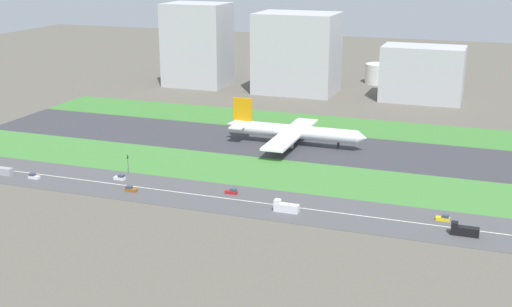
{
  "coord_description": "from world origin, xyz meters",
  "views": [
    {
      "loc": [
        90.69,
        -278.32,
        83.74
      ],
      "look_at": [
        3.7,
        -36.5,
        6.0
      ],
      "focal_mm": 47.28,
      "sensor_mm": 36.0,
      "label": 1
    }
  ],
  "objects_px": {
    "office_tower": "(422,74)",
    "fuel_tank_west": "(378,74)",
    "truck_0": "(464,230)",
    "terminal_building": "(198,45)",
    "truck_1": "(2,171)",
    "traffic_light": "(128,163)",
    "truck_2": "(286,207)",
    "car_0": "(131,189)",
    "hangar_building": "(297,53)",
    "car_2": "(120,178)",
    "car_1": "(232,192)",
    "car_4": "(34,176)",
    "airliner": "(292,132)",
    "car_3": "(444,218)",
    "fuel_tank_centre": "(422,73)"
  },
  "relations": [
    {
      "from": "truck_1",
      "to": "traffic_light",
      "type": "height_order",
      "value": "traffic_light"
    },
    {
      "from": "car_1",
      "to": "hangar_building",
      "type": "distance_m",
      "value": 185.86
    },
    {
      "from": "truck_0",
      "to": "hangar_building",
      "type": "bearing_deg",
      "value": -60.13
    },
    {
      "from": "truck_1",
      "to": "hangar_building",
      "type": "xyz_separation_m",
      "value": [
        62.39,
        192.0,
        22.35
      ]
    },
    {
      "from": "office_tower",
      "to": "fuel_tank_centre",
      "type": "bearing_deg",
      "value": 96.3
    },
    {
      "from": "car_1",
      "to": "hangar_building",
      "type": "height_order",
      "value": "hangar_building"
    },
    {
      "from": "car_1",
      "to": "truck_2",
      "type": "distance_m",
      "value": 25.4
    },
    {
      "from": "truck_2",
      "to": "terminal_building",
      "type": "bearing_deg",
      "value": -58.18
    },
    {
      "from": "car_1",
      "to": "car_2",
      "type": "bearing_deg",
      "value": 180.0
    },
    {
      "from": "truck_1",
      "to": "hangar_building",
      "type": "distance_m",
      "value": 203.12
    },
    {
      "from": "airliner",
      "to": "car_3",
      "type": "relative_size",
      "value": 14.77
    },
    {
      "from": "terminal_building",
      "to": "car_2",
      "type": "bearing_deg",
      "value": -74.62
    },
    {
      "from": "car_4",
      "to": "fuel_tank_west",
      "type": "relative_size",
      "value": 0.26
    },
    {
      "from": "car_0",
      "to": "car_3",
      "type": "height_order",
      "value": "same"
    },
    {
      "from": "car_1",
      "to": "truck_0",
      "type": "bearing_deg",
      "value": -7.08
    },
    {
      "from": "car_4",
      "to": "office_tower",
      "type": "height_order",
      "value": "office_tower"
    },
    {
      "from": "car_2",
      "to": "car_1",
      "type": "bearing_deg",
      "value": 0.0
    },
    {
      "from": "traffic_light",
      "to": "hangar_building",
      "type": "height_order",
      "value": "hangar_building"
    },
    {
      "from": "car_1",
      "to": "car_2",
      "type": "height_order",
      "value": "same"
    },
    {
      "from": "car_1",
      "to": "fuel_tank_west",
      "type": "height_order",
      "value": "fuel_tank_west"
    },
    {
      "from": "airliner",
      "to": "car_1",
      "type": "bearing_deg",
      "value": -91.5
    },
    {
      "from": "terminal_building",
      "to": "fuel_tank_centre",
      "type": "bearing_deg",
      "value": 18.3
    },
    {
      "from": "traffic_light",
      "to": "terminal_building",
      "type": "xyz_separation_m",
      "value": [
        -49.05,
        174.01,
        21.75
      ]
    },
    {
      "from": "airliner",
      "to": "car_1",
      "type": "xyz_separation_m",
      "value": [
        -1.78,
        -68.0,
        -5.31
      ]
    },
    {
      "from": "hangar_building",
      "to": "fuel_tank_west",
      "type": "xyz_separation_m",
      "value": [
        42.41,
        45.0,
        -17.61
      ]
    },
    {
      "from": "truck_2",
      "to": "terminal_building",
      "type": "xyz_separation_m",
      "value": [
        -119.13,
        192.0,
        24.37
      ]
    },
    {
      "from": "car_2",
      "to": "office_tower",
      "type": "distance_m",
      "value": 204.0
    },
    {
      "from": "car_4",
      "to": "car_1",
      "type": "bearing_deg",
      "value": -172.65
    },
    {
      "from": "airliner",
      "to": "fuel_tank_centre",
      "type": "relative_size",
      "value": 3.78
    },
    {
      "from": "car_1",
      "to": "hangar_building",
      "type": "relative_size",
      "value": 0.09
    },
    {
      "from": "truck_0",
      "to": "office_tower",
      "type": "bearing_deg",
      "value": -79.6
    },
    {
      "from": "truck_2",
      "to": "car_0",
      "type": "bearing_deg",
      "value": -0.0
    },
    {
      "from": "car_1",
      "to": "fuel_tank_west",
      "type": "distance_m",
      "value": 227.42
    },
    {
      "from": "truck_1",
      "to": "terminal_building",
      "type": "xyz_separation_m",
      "value": [
        -3.61,
        192.0,
        24.37
      ]
    },
    {
      "from": "truck_2",
      "to": "fuel_tank_centre",
      "type": "height_order",
      "value": "fuel_tank_centre"
    },
    {
      "from": "fuel_tank_centre",
      "to": "airliner",
      "type": "bearing_deg",
      "value": -103.6
    },
    {
      "from": "office_tower",
      "to": "fuel_tank_west",
      "type": "distance_m",
      "value": 56.36
    },
    {
      "from": "hangar_building",
      "to": "car_0",
      "type": "bearing_deg",
      "value": -91.68
    },
    {
      "from": "car_4",
      "to": "fuel_tank_centre",
      "type": "relative_size",
      "value": 0.26
    },
    {
      "from": "car_3",
      "to": "hangar_building",
      "type": "distance_m",
      "value": 210.58
    },
    {
      "from": "truck_0",
      "to": "office_tower",
      "type": "relative_size",
      "value": 0.18
    },
    {
      "from": "car_2",
      "to": "traffic_light",
      "type": "relative_size",
      "value": 0.61
    },
    {
      "from": "airliner",
      "to": "terminal_building",
      "type": "height_order",
      "value": "terminal_building"
    },
    {
      "from": "car_4",
      "to": "truck_2",
      "type": "distance_m",
      "value": 100.82
    },
    {
      "from": "truck_2",
      "to": "traffic_light",
      "type": "relative_size",
      "value": 1.17
    },
    {
      "from": "terminal_building",
      "to": "office_tower",
      "type": "bearing_deg",
      "value": 0.0
    },
    {
      "from": "truck_2",
      "to": "car_2",
      "type": "relative_size",
      "value": 1.91
    },
    {
      "from": "car_4",
      "to": "hangar_building",
      "type": "distance_m",
      "value": 199.18
    },
    {
      "from": "truck_0",
      "to": "terminal_building",
      "type": "xyz_separation_m",
      "value": [
        -176.26,
        192.0,
        24.37
      ]
    },
    {
      "from": "truck_0",
      "to": "office_tower",
      "type": "height_order",
      "value": "office_tower"
    }
  ]
}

